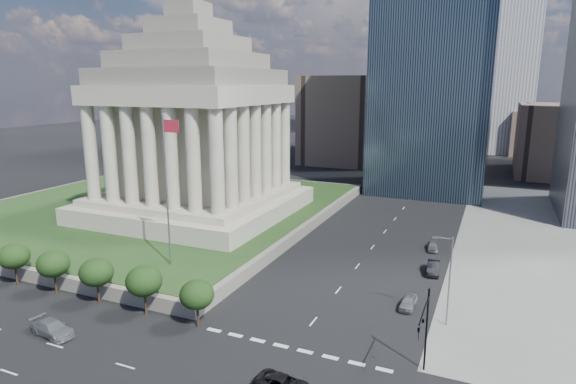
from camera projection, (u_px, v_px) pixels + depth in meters
The scene contains 16 objects.
ground at pixel (422, 185), 124.47m from camera, with size 500.00×500.00×0.00m, color black.
plaza_terrace at pixel (157, 209), 97.11m from camera, with size 66.00×70.00×1.80m, color slate.
plaza_lawn at pixel (157, 204), 96.90m from camera, with size 64.00×68.00×0.10m, color #213B18.
war_memorial at pixel (193, 108), 86.52m from camera, with size 34.00×34.00×39.00m, color #A29A87, non-canonical shape.
flagpole at pixel (167, 182), 62.14m from camera, with size 2.52×0.24×20.00m.
tree_row at pixel (34, 267), 60.75m from camera, with size 53.00×4.00×6.00m, color black, non-canonical shape.
midrise_glass at pixel (435, 64), 112.62m from camera, with size 26.00×26.00×60.00m, color black.
building_filler_ne at pixel (555, 140), 136.62m from camera, with size 20.00×30.00×20.00m, color brown.
building_filler_nw at pixel (346, 119), 159.91m from camera, with size 24.00×30.00×28.00m, color brown.
traffic_signal_ne at pixel (424, 326), 41.27m from camera, with size 0.30×5.74×8.00m.
street_lamp_north at pixel (448, 276), 50.96m from camera, with size 2.13×0.22×10.00m.
pickup_truck at pixel (284, 384), 40.70m from camera, with size 5.09×2.35×1.42m, color black.
suv_grey at pixel (52, 328), 49.91m from camera, with size 5.41×2.20×1.57m, color slate.
parked_sedan_near at pixel (408, 302), 56.06m from camera, with size 1.64×4.08×1.39m, color gray.
parked_sedan_mid at pixel (433, 268), 66.34m from camera, with size 4.79×1.67×1.58m, color black.
parked_sedan_far at pixel (433, 246), 75.57m from camera, with size 3.94×1.59×1.34m, color #5A5D62.
Camera 1 is at (16.82, -25.57, 25.59)m, focal length 30.00 mm.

